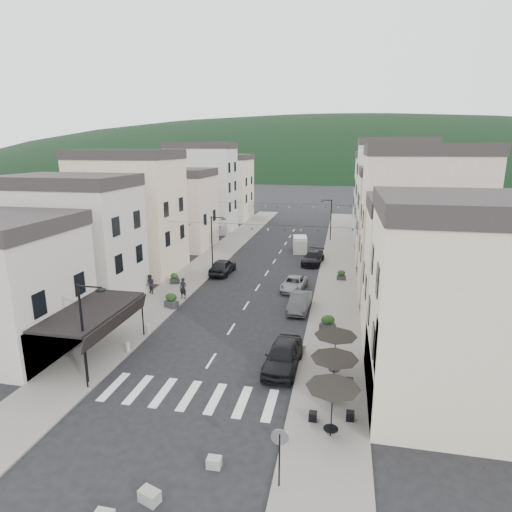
{
  "coord_description": "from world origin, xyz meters",
  "views": [
    {
      "loc": [
        7.76,
        -17.59,
        13.15
      ],
      "look_at": [
        0.12,
        19.62,
        3.5
      ],
      "focal_mm": 30.0,
      "sensor_mm": 36.0,
      "label": 1
    }
  ],
  "objects_px": {
    "parked_car_d": "(313,258)",
    "parked_car_e": "(223,266)",
    "delivery_van": "(300,244)",
    "parked_car_a": "(283,356)",
    "parked_car_b": "(300,302)",
    "pedestrian_b": "(150,284)",
    "parked_car_c": "(294,284)",
    "pedestrian_a": "(183,288)"
  },
  "relations": [
    {
      "from": "parked_car_d",
      "to": "parked_car_a",
      "type": "bearing_deg",
      "value": -82.92
    },
    {
      "from": "parked_car_c",
      "to": "parked_car_d",
      "type": "xyz_separation_m",
      "value": [
        1.09,
        9.76,
        0.12
      ]
    },
    {
      "from": "parked_car_a",
      "to": "parked_car_b",
      "type": "distance_m",
      "value": 9.83
    },
    {
      "from": "pedestrian_a",
      "to": "parked_car_c",
      "type": "bearing_deg",
      "value": 34.07
    },
    {
      "from": "parked_car_a",
      "to": "parked_car_e",
      "type": "distance_m",
      "value": 20.98
    },
    {
      "from": "parked_car_d",
      "to": "parked_car_e",
      "type": "distance_m",
      "value": 10.97
    },
    {
      "from": "parked_car_d",
      "to": "delivery_van",
      "type": "height_order",
      "value": "delivery_van"
    },
    {
      "from": "pedestrian_b",
      "to": "parked_car_c",
      "type": "bearing_deg",
      "value": 50.86
    },
    {
      "from": "parked_car_e",
      "to": "pedestrian_b",
      "type": "distance_m",
      "value": 9.19
    },
    {
      "from": "parked_car_b",
      "to": "pedestrian_b",
      "type": "bearing_deg",
      "value": 178.36
    },
    {
      "from": "parked_car_c",
      "to": "pedestrian_b",
      "type": "height_order",
      "value": "pedestrian_b"
    },
    {
      "from": "pedestrian_a",
      "to": "pedestrian_b",
      "type": "height_order",
      "value": "pedestrian_a"
    },
    {
      "from": "parked_car_b",
      "to": "delivery_van",
      "type": "distance_m",
      "value": 21.01
    },
    {
      "from": "parked_car_b",
      "to": "pedestrian_b",
      "type": "relative_size",
      "value": 2.43
    },
    {
      "from": "parked_car_a",
      "to": "parked_car_c",
      "type": "bearing_deg",
      "value": 97.13
    },
    {
      "from": "parked_car_b",
      "to": "pedestrian_a",
      "type": "bearing_deg",
      "value": 180.0
    },
    {
      "from": "parked_car_a",
      "to": "pedestrian_a",
      "type": "relative_size",
      "value": 2.6
    },
    {
      "from": "parked_car_d",
      "to": "parked_car_b",
      "type": "bearing_deg",
      "value": -82.98
    },
    {
      "from": "parked_car_a",
      "to": "pedestrian_b",
      "type": "height_order",
      "value": "pedestrian_b"
    },
    {
      "from": "parked_car_d",
      "to": "pedestrian_b",
      "type": "bearing_deg",
      "value": -127.69
    },
    {
      "from": "delivery_van",
      "to": "parked_car_b",
      "type": "bearing_deg",
      "value": -92.01
    },
    {
      "from": "pedestrian_a",
      "to": "parked_car_e",
      "type": "bearing_deg",
      "value": 89.19
    },
    {
      "from": "parked_car_e",
      "to": "pedestrian_b",
      "type": "xyz_separation_m",
      "value": [
        -4.6,
        -7.95,
        0.2
      ]
    },
    {
      "from": "parked_car_b",
      "to": "pedestrian_b",
      "type": "distance_m",
      "value": 13.83
    },
    {
      "from": "parked_car_d",
      "to": "delivery_van",
      "type": "bearing_deg",
      "value": 117.12
    },
    {
      "from": "parked_car_c",
      "to": "pedestrian_b",
      "type": "relative_size",
      "value": 2.44
    },
    {
      "from": "pedestrian_a",
      "to": "pedestrian_b",
      "type": "relative_size",
      "value": 1.04
    },
    {
      "from": "pedestrian_b",
      "to": "parked_car_b",
      "type": "bearing_deg",
      "value": 28.32
    },
    {
      "from": "parked_car_a",
      "to": "parked_car_c",
      "type": "height_order",
      "value": "parked_car_a"
    },
    {
      "from": "parked_car_b",
      "to": "pedestrian_a",
      "type": "height_order",
      "value": "pedestrian_a"
    },
    {
      "from": "pedestrian_b",
      "to": "delivery_van",
      "type": "bearing_deg",
      "value": 92.35
    },
    {
      "from": "parked_car_b",
      "to": "parked_car_d",
      "type": "xyz_separation_m",
      "value": [
        0.01,
        14.99,
        0.01
      ]
    },
    {
      "from": "parked_car_c",
      "to": "parked_car_e",
      "type": "relative_size",
      "value": 0.91
    },
    {
      "from": "parked_car_c",
      "to": "pedestrian_b",
      "type": "bearing_deg",
      "value": -155.41
    },
    {
      "from": "parked_car_b",
      "to": "parked_car_c",
      "type": "height_order",
      "value": "parked_car_b"
    },
    {
      "from": "parked_car_d",
      "to": "delivery_van",
      "type": "xyz_separation_m",
      "value": [
        -2.16,
        5.91,
        0.28
      ]
    },
    {
      "from": "parked_car_b",
      "to": "parked_car_e",
      "type": "bearing_deg",
      "value": 138.33
    },
    {
      "from": "parked_car_a",
      "to": "parked_car_e",
      "type": "height_order",
      "value": "parked_car_a"
    },
    {
      "from": "delivery_van",
      "to": "parked_car_a",
      "type": "bearing_deg",
      "value": -93.85
    },
    {
      "from": "pedestrian_a",
      "to": "delivery_van",
      "type": "bearing_deg",
      "value": 75.2
    },
    {
      "from": "parked_car_a",
      "to": "delivery_van",
      "type": "distance_m",
      "value": 30.8
    },
    {
      "from": "parked_car_e",
      "to": "delivery_van",
      "type": "distance_m",
      "value": 13.81
    }
  ]
}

